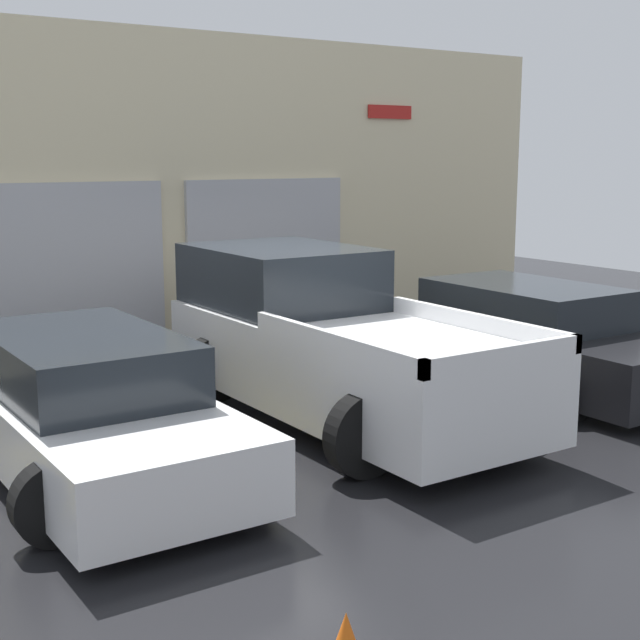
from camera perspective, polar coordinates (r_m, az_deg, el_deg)
ground_plane at (r=11.16m, az=-1.80°, el=-5.07°), size 28.00×28.00×0.00m
shophouse_building at (r=13.67m, az=-9.22°, el=7.71°), size 13.81×0.68×4.78m
pickup_truck at (r=10.28m, az=0.57°, el=-1.40°), size 2.55×5.04×1.89m
sedan_white at (r=8.80m, az=-14.73°, el=-5.43°), size 2.23×4.62×1.34m
sedan_side at (r=12.03m, az=13.20°, el=-1.13°), size 2.18×4.54×1.33m
parking_stripe_left at (r=9.51m, az=-5.89°, el=-7.88°), size 0.12×2.20×0.01m
parking_stripe_centre at (r=11.14m, az=7.87°, el=-5.17°), size 0.12×2.20×0.01m
parking_stripe_right at (r=13.25m, az=17.62°, el=-3.04°), size 0.12×2.20×0.01m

